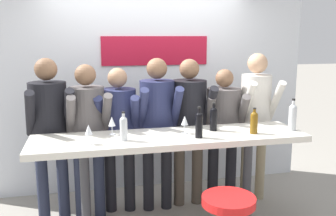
{
  "coord_description": "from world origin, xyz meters",
  "views": [
    {
      "loc": [
        -0.8,
        -3.38,
        1.98
      ],
      "look_at": [
        0.0,
        0.1,
        1.28
      ],
      "focal_mm": 40.0,
      "sensor_mm": 36.0,
      "label": 1
    }
  ],
  "objects": [
    {
      "name": "person_center",
      "position": [
        -0.01,
        0.58,
        1.07
      ],
      "size": [
        0.46,
        0.56,
        1.74
      ],
      "rotation": [
        0.0,
        0.0,
        -0.02
      ],
      "color": "black",
      "rests_on": "ground_plane"
    },
    {
      "name": "person_center_left",
      "position": [
        -0.44,
        0.63,
        1.0
      ],
      "size": [
        0.51,
        0.59,
        1.63
      ],
      "rotation": [
        0.0,
        0.0,
        -0.13
      ],
      "color": "black",
      "rests_on": "ground_plane"
    },
    {
      "name": "person_center_right",
      "position": [
        0.37,
        0.63,
        1.06
      ],
      "size": [
        0.48,
        0.56,
        1.72
      ],
      "rotation": [
        0.0,
        0.0,
        -0.01
      ],
      "color": "#473D33",
      "rests_on": "ground_plane"
    },
    {
      "name": "tasting_table",
      "position": [
        0.0,
        0.0,
        0.89
      ],
      "size": [
        2.64,
        0.65,
        1.03
      ],
      "color": "silver",
      "rests_on": "ground_plane"
    },
    {
      "name": "wine_glass_1",
      "position": [
        0.15,
        0.04,
        1.16
      ],
      "size": [
        0.07,
        0.07,
        0.18
      ],
      "color": "silver",
      "rests_on": "tasting_table"
    },
    {
      "name": "wine_bottle_4",
      "position": [
        0.81,
        -0.11,
        1.15
      ],
      "size": [
        0.07,
        0.07,
        0.26
      ],
      "color": "brown",
      "rests_on": "tasting_table"
    },
    {
      "name": "person_left",
      "position": [
        -0.77,
        0.54,
        1.04
      ],
      "size": [
        0.48,
        0.57,
        1.69
      ],
      "rotation": [
        0.0,
        0.0,
        0.1
      ],
      "color": "#23283D",
      "rests_on": "ground_plane"
    },
    {
      "name": "wine_glass_2",
      "position": [
        -0.54,
        0.15,
        1.16
      ],
      "size": [
        0.07,
        0.07,
        0.18
      ],
      "color": "silver",
      "rests_on": "tasting_table"
    },
    {
      "name": "wine_bottle_1",
      "position": [
        0.47,
        0.09,
        1.16
      ],
      "size": [
        0.07,
        0.07,
        0.29
      ],
      "color": "black",
      "rests_on": "tasting_table"
    },
    {
      "name": "wine_bottle_3",
      "position": [
        0.24,
        -0.14,
        1.17
      ],
      "size": [
        0.07,
        0.07,
        0.3
      ],
      "color": "black",
      "rests_on": "tasting_table"
    },
    {
      "name": "person_far_right",
      "position": [
        1.17,
        0.58,
        1.11
      ],
      "size": [
        0.44,
        0.56,
        1.78
      ],
      "rotation": [
        0.0,
        0.0,
        -0.08
      ],
      "color": "gray",
      "rests_on": "ground_plane"
    },
    {
      "name": "person_right",
      "position": [
        0.78,
        0.62,
        0.98
      ],
      "size": [
        0.53,
        0.6,
        1.6
      ],
      "rotation": [
        0.0,
        0.0,
        -0.18
      ],
      "color": "black",
      "rests_on": "ground_plane"
    },
    {
      "name": "person_far_left",
      "position": [
        -1.16,
        0.56,
        1.09
      ],
      "size": [
        0.51,
        0.61,
        1.76
      ],
      "rotation": [
        0.0,
        0.0,
        0.16
      ],
      "color": "#23283D",
      "rests_on": "ground_plane"
    },
    {
      "name": "wine_glass_0",
      "position": [
        -0.77,
        -0.12,
        1.16
      ],
      "size": [
        0.07,
        0.07,
        0.18
      ],
      "color": "silver",
      "rests_on": "tasting_table"
    },
    {
      "name": "back_wall",
      "position": [
        0.0,
        1.34,
        1.32
      ],
      "size": [
        4.24,
        0.12,
        2.63
      ],
      "color": "silver",
      "rests_on": "ground_plane"
    },
    {
      "name": "wine_bottle_2",
      "position": [
        1.25,
        -0.08,
        1.18
      ],
      "size": [
        0.08,
        0.08,
        0.32
      ],
      "color": "#B7BCC1",
      "rests_on": "tasting_table"
    },
    {
      "name": "wine_bottle_0",
      "position": [
        -0.45,
        -0.08,
        1.16
      ],
      "size": [
        0.07,
        0.07,
        0.27
      ],
      "color": "#B7BCC1",
      "rests_on": "tasting_table"
    }
  ]
}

